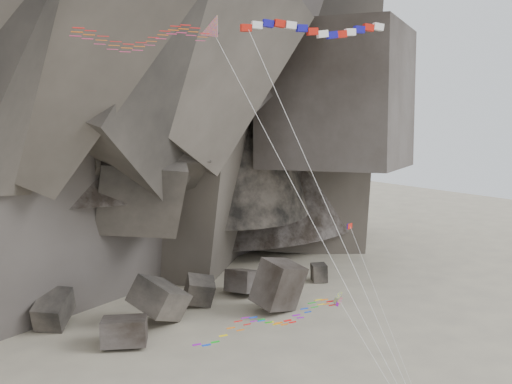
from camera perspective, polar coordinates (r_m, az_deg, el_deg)
boulder_field at (r=79.44m, az=-6.98°, el=-10.02°), size 71.92×17.22×8.02m
delta_kite at (r=43.64m, az=-10.28°, el=13.51°), size 18.09×16.56×30.79m
banner_kite at (r=44.93m, az=5.34°, el=13.98°), size 9.66×12.78×30.15m
parafoil_kite at (r=44.20m, az=0.83°, el=-11.33°), size 13.05×10.62×11.04m
pennant_kite at (r=48.22m, az=9.56°, el=-6.21°), size 1.75×11.25×15.56m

